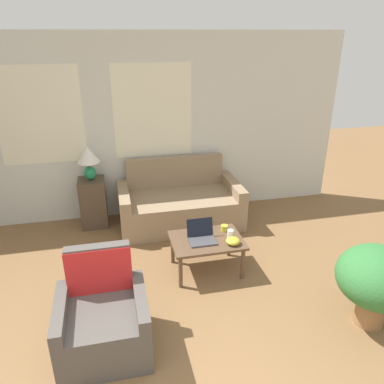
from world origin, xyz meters
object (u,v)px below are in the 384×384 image
(table_lamp, at_px, (88,158))
(armchair, at_px, (103,321))
(potted_plant, at_px, (378,279))
(laptop, at_px, (202,236))
(cup_yellow, at_px, (230,234))
(snack_bowl, at_px, (233,241))
(coffee_table, at_px, (207,243))
(couch, at_px, (179,205))
(cup_navy, at_px, (224,228))

(table_lamp, bearing_deg, armchair, -87.43)
(table_lamp, xyz_separation_m, potted_plant, (2.57, -2.63, -0.50))
(armchair, xyz_separation_m, laptop, (1.10, 0.90, 0.20))
(cup_yellow, relative_size, snack_bowl, 0.64)
(coffee_table, bearing_deg, couch, 93.11)
(cup_navy, bearing_deg, table_lamp, 139.52)
(cup_yellow, height_order, snack_bowl, cup_yellow)
(coffee_table, distance_m, cup_navy, 0.30)
(coffee_table, height_order, cup_yellow, cup_yellow)
(couch, relative_size, table_lamp, 3.60)
(cup_yellow, xyz_separation_m, potted_plant, (1.03, -1.14, 0.04))
(laptop, bearing_deg, coffee_table, 2.28)
(laptop, height_order, cup_navy, laptop)
(cup_yellow, bearing_deg, table_lamp, 136.11)
(coffee_table, bearing_deg, snack_bowl, -33.11)
(table_lamp, distance_m, cup_yellow, 2.20)
(potted_plant, bearing_deg, coffee_table, 137.68)
(table_lamp, bearing_deg, laptop, -50.16)
(table_lamp, distance_m, potted_plant, 3.71)
(couch, xyz_separation_m, cup_yellow, (0.34, -1.30, 0.19))
(couch, bearing_deg, snack_bowl, -77.31)
(couch, relative_size, laptop, 5.71)
(coffee_table, xyz_separation_m, cup_yellow, (0.27, -0.03, 0.10))
(table_lamp, height_order, laptop, table_lamp)
(coffee_table, xyz_separation_m, laptop, (-0.06, -0.00, 0.10))
(armchair, height_order, table_lamp, table_lamp)
(couch, height_order, armchair, couch)
(laptop, distance_m, snack_bowl, 0.36)
(armchair, bearing_deg, couch, 63.13)
(table_lamp, relative_size, cup_yellow, 4.66)
(laptop, height_order, potted_plant, potted_plant)
(laptop, relative_size, snack_bowl, 1.89)
(armchair, xyz_separation_m, potted_plant, (2.46, -0.27, 0.24))
(table_lamp, relative_size, potted_plant, 0.59)
(potted_plant, bearing_deg, couch, 119.14)
(snack_bowl, bearing_deg, cup_navy, 90.10)
(cup_navy, height_order, cup_yellow, cup_yellow)
(couch, bearing_deg, cup_navy, -73.97)
(couch, distance_m, coffee_table, 1.27)
(couch, distance_m, cup_navy, 1.18)
(table_lamp, bearing_deg, coffee_table, -48.69)
(table_lamp, distance_m, cup_navy, 2.08)
(table_lamp, relative_size, snack_bowl, 3.00)
(potted_plant, bearing_deg, table_lamp, 134.34)
(couch, bearing_deg, table_lamp, 171.37)
(snack_bowl, bearing_deg, armchair, -152.55)
(table_lamp, bearing_deg, potted_plant, -45.66)
(couch, xyz_separation_m, coffee_table, (0.07, -1.27, 0.09))
(table_lamp, height_order, cup_navy, table_lamp)
(cup_navy, bearing_deg, armchair, -143.54)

